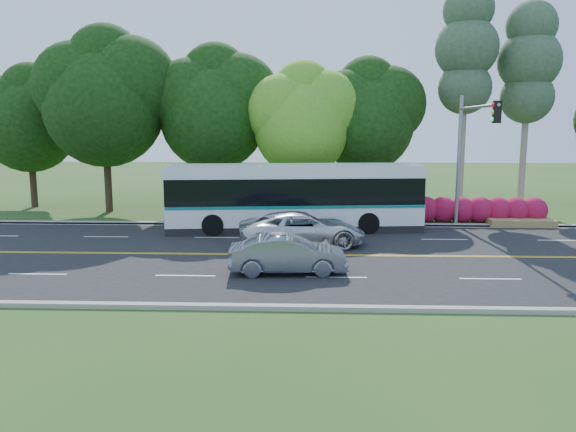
{
  "coord_description": "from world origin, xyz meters",
  "views": [
    {
      "loc": [
        -1.46,
        -23.19,
        5.45
      ],
      "look_at": [
        -2.46,
        2.0,
        1.35
      ],
      "focal_mm": 35.0,
      "sensor_mm": 36.0,
      "label": 1
    }
  ],
  "objects_px": {
    "suv": "(302,229)",
    "traffic_signal": "(470,141)",
    "transit_bus": "(294,198)",
    "sedan": "(288,254)"
  },
  "relations": [
    {
      "from": "sedan",
      "to": "suv",
      "type": "height_order",
      "value": "suv"
    },
    {
      "from": "traffic_signal",
      "to": "sedan",
      "type": "relative_size",
      "value": 1.62
    },
    {
      "from": "transit_bus",
      "to": "sedan",
      "type": "xyz_separation_m",
      "value": [
        0.03,
        -8.69,
        -0.97
      ]
    },
    {
      "from": "suv",
      "to": "transit_bus",
      "type": "bearing_deg",
      "value": -4.07
    },
    {
      "from": "traffic_signal",
      "to": "transit_bus",
      "type": "relative_size",
      "value": 0.53
    },
    {
      "from": "traffic_signal",
      "to": "sedan",
      "type": "height_order",
      "value": "traffic_signal"
    },
    {
      "from": "transit_bus",
      "to": "suv",
      "type": "bearing_deg",
      "value": -89.29
    },
    {
      "from": "sedan",
      "to": "transit_bus",
      "type": "bearing_deg",
      "value": -3.78
    },
    {
      "from": "sedan",
      "to": "suv",
      "type": "xyz_separation_m",
      "value": [
        0.46,
        4.7,
        0.07
      ]
    },
    {
      "from": "suv",
      "to": "traffic_signal",
      "type": "bearing_deg",
      "value": -76.98
    }
  ]
}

